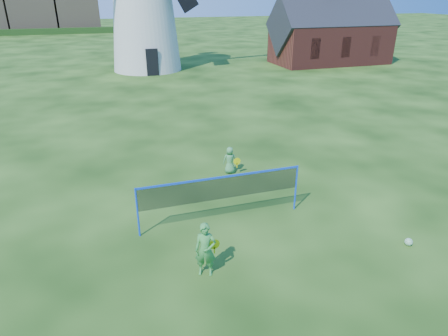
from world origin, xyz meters
name	(u,v)px	position (x,y,z in m)	size (l,w,h in m)	color
ground	(223,219)	(0.00, 0.00, 0.00)	(220.00, 220.00, 0.00)	black
chapel	(331,34)	(19.35, 25.23, 2.76)	(11.58, 5.61, 9.79)	maroon
badminton_net	(221,189)	(-0.09, -0.15, 1.14)	(5.05, 0.05, 1.55)	blue
player_girl	(205,250)	(-1.22, -2.38, 0.72)	(0.73, 0.51, 1.44)	#388D3D
player_boy	(230,160)	(1.32, 3.20, 0.53)	(0.65, 0.45, 1.07)	#479353
play_ball	(409,242)	(4.50, -2.97, 0.11)	(0.22, 0.22, 0.22)	green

